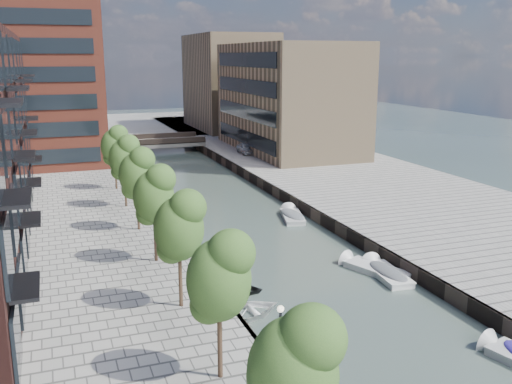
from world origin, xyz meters
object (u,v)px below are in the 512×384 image
car (246,148)px  sloop_1 (228,293)px  motorboat_1 (385,272)px  tree_0 (293,366)px  tree_5 (124,156)px  motorboat_2 (369,269)px  tree_6 (114,144)px  tree_2 (179,224)px  motorboat_4 (292,216)px  tree_4 (136,172)px  sloop_4 (150,195)px  tree_3 (153,193)px  bridge (156,142)px  sloop_2 (200,263)px  tree_1 (219,274)px  sloop_3 (241,317)px

car → sloop_1: bearing=-108.0°
motorboat_1 → tree_0: bearing=-129.6°
tree_5 → sloop_1: (3.36, -18.05, -5.31)m
tree_5 → motorboat_2: 22.53m
tree_6 → car: bearing=39.3°
tree_2 → tree_5: same height
sloop_1 → motorboat_4: 16.42m
tree_0 → tree_4: bearing=90.0°
motorboat_2 → sloop_1: bearing=-177.9°
tree_0 → motorboat_2: size_ratio=1.21×
sloop_4 → sloop_1: bearing=157.6°
tree_3 → motorboat_2: size_ratio=1.21×
tree_4 → bridge: bearing=78.0°
sloop_1 → sloop_4: bearing=25.1°
sloop_1 → tree_4: bearing=41.7°
sloop_1 → motorboat_1: (10.07, -0.71, 0.18)m
tree_0 → sloop_2: bearing=82.1°
tree_3 → motorboat_1: (13.43, -4.76, -5.13)m
tree_4 → motorboat_2: bearing=-39.6°
tree_1 → car: bearing=70.0°
tree_2 → tree_5: bearing=90.0°
tree_6 → sloop_2: 20.72m
tree_0 → tree_4: same height
sloop_4 → tree_2: bearing=150.9°
tree_2 → tree_4: size_ratio=1.00×
bridge → tree_5: tree_5 is taller
bridge → sloop_2: 46.12m
sloop_1 → sloop_3: bearing=-159.9°
sloop_2 → sloop_4: sloop_2 is taller
tree_2 → tree_3: 7.00m
tree_5 → tree_4: bearing=-90.0°
tree_3 → tree_6: 21.00m
tree_6 → motorboat_1: tree_6 is taller
tree_1 → tree_6: 35.00m
tree_4 → tree_6: same height
sloop_2 → motorboat_4: size_ratio=1.06×
tree_2 → tree_4: same height
tree_1 → sloop_1: bearing=71.3°
tree_3 → tree_4: size_ratio=1.00×
bridge → sloop_4: 26.01m
sloop_3 → tree_2: bearing=77.3°
tree_0 → tree_3: same height
motorboat_2 → sloop_4: bearing=111.0°
motorboat_2 → motorboat_1: bearing=-64.4°
tree_2 → tree_1: bearing=-90.0°
tree_1 → tree_6: same height
tree_4 → sloop_3: size_ratio=1.32×
bridge → sloop_4: size_ratio=2.93×
tree_1 → tree_4: 21.00m
motorboat_1 → motorboat_4: motorboat_4 is taller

